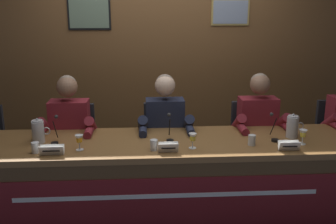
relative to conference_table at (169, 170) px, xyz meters
The scene contains 23 objects.
ground_plane 0.52m from the conference_table, 89.65° to the left, with size 12.00×12.00×0.00m, color #383D4C.
wall_back_panelled 1.69m from the conference_table, 89.99° to the left, with size 5.97×0.14×2.60m.
conference_table is the anchor object (origin of this frame).
chair_left 1.13m from the conference_table, 142.19° to the left, with size 0.44×0.45×0.88m.
panelist_left 1.04m from the conference_table, 151.03° to the left, with size 0.51×0.48×1.21m.
nameplate_left 0.95m from the conference_table, behind, with size 0.18×0.06×0.08m.
juice_glass_left 0.77m from the conference_table, behind, with size 0.06×0.06×0.12m.
water_cup_left 1.07m from the conference_table, behind, with size 0.06×0.06×0.08m.
microphone_left 0.98m from the conference_table, behind, with size 0.06×0.17×0.22m.
chair_center 0.70m from the conference_table, 89.94° to the left, with size 0.44×0.45×0.88m.
panelist_center 0.53m from the conference_table, 89.91° to the left, with size 0.51×0.48×1.21m.
nameplate_center 0.29m from the conference_table, 95.35° to the right, with size 0.16×0.06×0.08m.
juice_glass_center 0.36m from the conference_table, 21.22° to the right, with size 0.06×0.06×0.12m.
water_cup_center 0.29m from the conference_table, 142.68° to the right, with size 0.06×0.06×0.08m.
microphone_center 0.31m from the conference_table, 83.01° to the left, with size 0.06×0.17×0.22m.
chair_right 1.13m from the conference_table, 37.77° to the left, with size 0.44×0.45×0.88m.
panelist_right 1.04m from the conference_table, 28.93° to the left, with size 0.51×0.48×1.21m.
nameplate_right 0.98m from the conference_table, 10.42° to the right, with size 0.17×0.06×0.08m.
juice_glass_right 1.13m from the conference_table, ahead, with size 0.06×0.06×0.12m.
water_cup_right 0.72m from the conference_table, ahead, with size 0.06×0.06×0.08m.
microphone_right 0.94m from the conference_table, ahead, with size 0.06×0.17×0.22m.
water_pitcher_left_side 1.12m from the conference_table, behind, with size 0.15×0.10×0.21m.
water_pitcher_right_side 1.13m from the conference_table, ahead, with size 0.15×0.10×0.21m.
Camera 1 is at (-0.20, -3.10, 1.82)m, focal length 41.75 mm.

